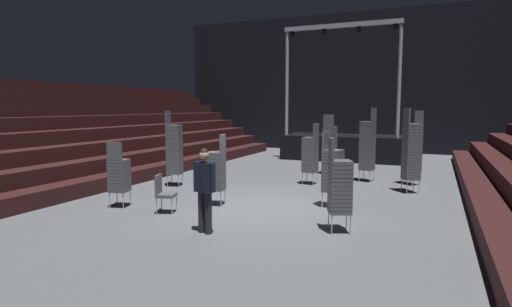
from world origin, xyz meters
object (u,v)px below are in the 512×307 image
object	(u,v)px
chair_stack_rear_right	(413,148)
chair_stack_aisle_left	(310,154)
chair_stack_front_right	(411,151)
chair_stack_rear_centre	(216,170)
man_with_tie	(204,185)
chair_stack_rear_left	(340,185)
loose_chair_near_man	(163,191)
chair_stack_mid_centre	(368,145)
chair_stack_aisle_right	(332,170)
stage_riser	(343,145)
chair_stack_front_left	(174,149)
chair_stack_mid_left	(330,144)
chair_stack_mid_right	(119,174)

from	to	relation	value
chair_stack_rear_right	chair_stack_aisle_left	xyz separation A→B (m)	(-3.15, -1.22, -0.21)
chair_stack_front_right	chair_stack_rear_centre	size ratio (longest dim) A/B	1.36
man_with_tie	chair_stack_rear_left	distance (m)	2.78
chair_stack_front_right	loose_chair_near_man	distance (m)	7.40
loose_chair_near_man	chair_stack_aisle_left	bearing A→B (deg)	138.87
chair_stack_rear_right	chair_stack_rear_left	bearing A→B (deg)	-152.71
man_with_tie	loose_chair_near_man	size ratio (longest dim) A/B	1.86
chair_stack_mid_centre	chair_stack_rear_centre	bearing A→B (deg)	162.04
chair_stack_aisle_right	chair_stack_front_right	bearing A→B (deg)	160.27
stage_riser	chair_stack_front_left	size ratio (longest dim) A/B	2.59
stage_riser	chair_stack_aisle_left	xyz separation A→B (m)	(0.35, -7.07, 0.30)
man_with_tie	chair_stack_rear_right	size ratio (longest dim) A/B	0.71
chair_stack_front_left	chair_stack_aisle_right	bearing A→B (deg)	66.48
chair_stack_aisle_left	chair_stack_mid_left	bearing A→B (deg)	3.98
chair_stack_mid_centre	chair_stack_aisle_right	distance (m)	4.22
man_with_tie	chair_stack_front_left	xyz separation A→B (m)	(-3.53, 4.11, 0.24)
chair_stack_mid_centre	chair_stack_rear_centre	distance (m)	6.06
chair_stack_rear_centre	chair_stack_aisle_left	size ratio (longest dim) A/B	0.92
chair_stack_rear_left	chair_stack_rear_centre	xyz separation A→B (m)	(-3.50, 1.10, -0.04)
chair_stack_mid_right	chair_stack_rear_right	size ratio (longest dim) A/B	0.69
chair_stack_front_left	chair_stack_aisle_left	distance (m)	4.51
chair_stack_front_right	chair_stack_mid_centre	world-z (taller)	same
chair_stack_front_right	chair_stack_rear_centre	xyz separation A→B (m)	(-4.63, -3.75, -0.34)
chair_stack_aisle_right	chair_stack_aisle_left	bearing A→B (deg)	-141.33
chair_stack_front_left	chair_stack_mid_left	xyz separation A→B (m)	(4.10, 4.42, -0.08)
man_with_tie	chair_stack_aisle_left	xyz separation A→B (m)	(0.47, 6.19, 0.03)
man_with_tie	chair_stack_rear_centre	xyz separation A→B (m)	(-0.98, 2.28, -0.06)
stage_riser	chair_stack_rear_right	xyz separation A→B (m)	(3.51, -5.85, 0.51)
chair_stack_mid_centre	chair_stack_rear_left	distance (m)	6.31
chair_stack_mid_centre	chair_stack_rear_right	xyz separation A→B (m)	(1.48, -0.06, -0.04)
chair_stack_aisle_right	chair_stack_mid_right	bearing A→B (deg)	-54.07
chair_stack_front_left	chair_stack_aisle_left	xyz separation A→B (m)	(4.00, 2.08, -0.21)
man_with_tie	chair_stack_front_left	bearing A→B (deg)	-36.19
chair_stack_mid_right	chair_stack_aisle_left	distance (m)	6.27
chair_stack_mid_left	chair_stack_mid_right	world-z (taller)	chair_stack_mid_left
chair_stack_mid_right	chair_stack_front_right	bearing A→B (deg)	23.20
chair_stack_front_left	chair_stack_rear_centre	xyz separation A→B (m)	(2.55, -1.82, -0.29)
man_with_tie	chair_stack_rear_right	bearing A→B (deg)	-102.91
chair_stack_front_left	chair_stack_rear_left	xyz separation A→B (m)	(6.05, -2.93, -0.25)
man_with_tie	loose_chair_near_man	bearing A→B (deg)	-17.53
chair_stack_aisle_right	loose_chair_near_man	size ratio (longest dim) A/B	2.08
chair_stack_mid_right	loose_chair_near_man	xyz separation A→B (m)	(1.41, -0.04, -0.33)
chair_stack_front_right	chair_stack_rear_left	distance (m)	4.99
chair_stack_mid_centre	loose_chair_near_man	size ratio (longest dim) A/B	2.71
chair_stack_aisle_left	man_with_tie	bearing A→B (deg)	-177.85
chair_stack_rear_right	loose_chair_near_man	distance (m)	8.37
stage_riser	chair_stack_rear_left	size ratio (longest dim) A/B	3.26
chair_stack_rear_left	man_with_tie	bearing A→B (deg)	-88.35
chair_stack_mid_right	chair_stack_mid_centre	bearing A→B (deg)	37.47
chair_stack_rear_centre	chair_stack_rear_left	bearing A→B (deg)	-118.60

